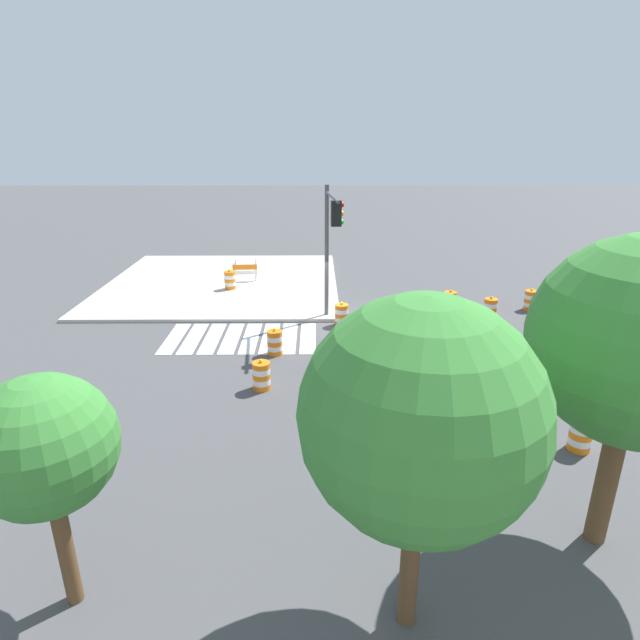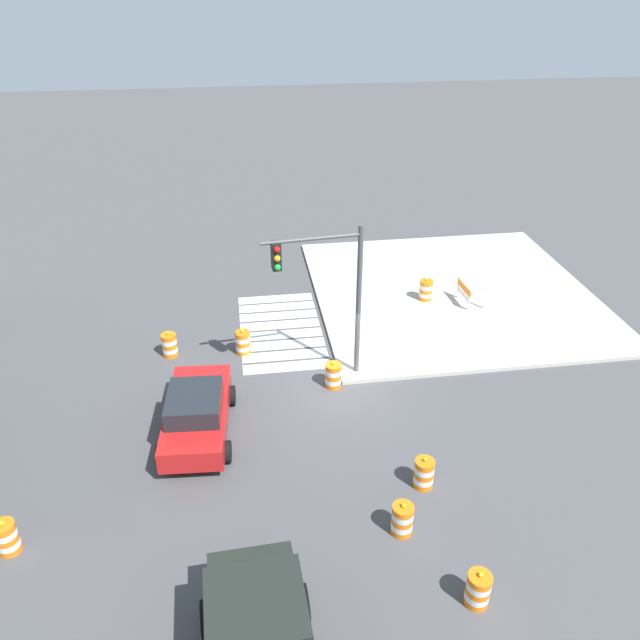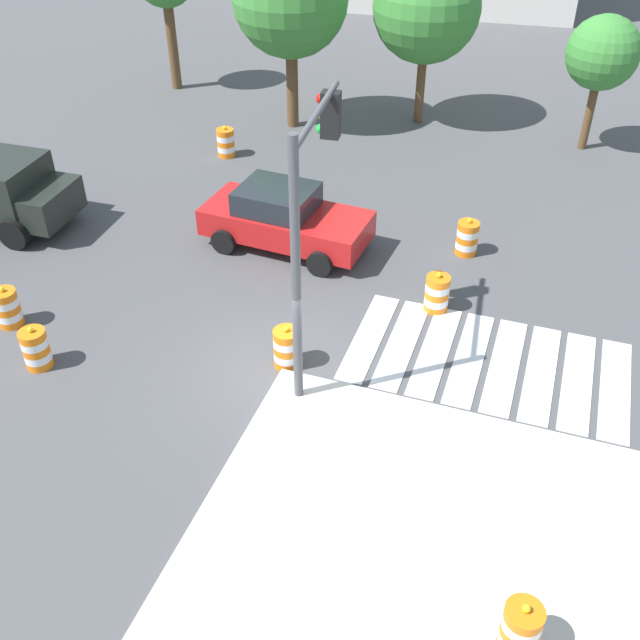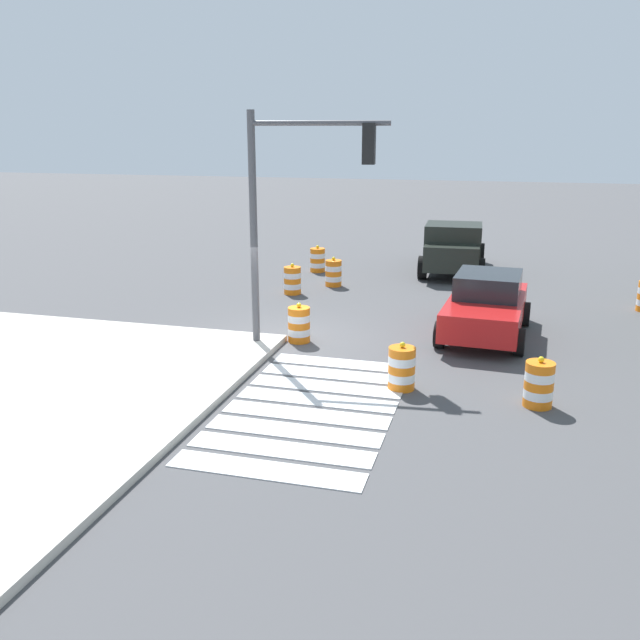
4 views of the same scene
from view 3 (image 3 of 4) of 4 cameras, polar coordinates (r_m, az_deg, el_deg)
name	(u,v)px [view 3 (image 3 of 4)]	position (r m, az deg, el deg)	size (l,w,h in m)	color
ground_plane	(282,374)	(15.67, -2.92, -4.15)	(120.00, 120.00, 0.00)	#474749
crosswalk_stripes	(487,362)	(16.34, 12.65, -3.12)	(5.85, 3.20, 0.02)	silver
sports_car	(284,218)	(19.46, -2.76, 7.82)	(4.42, 2.36, 1.63)	red
traffic_barrel_near_corner	(437,293)	(17.40, 8.94, 2.04)	(0.56, 0.56, 1.02)	orange
traffic_barrel_crosswalk_end	(7,308)	(18.14, -22.82, 0.86)	(0.56, 0.56, 1.02)	orange
traffic_barrel_median_near	(467,238)	(19.64, 11.20, 6.19)	(0.56, 0.56, 1.02)	orange
traffic_barrel_median_far	(36,349)	(16.68, -20.93, -2.06)	(0.56, 0.56, 1.02)	orange
traffic_barrel_far_curb	(287,348)	(15.61, -2.57, -2.15)	(0.56, 0.56, 1.02)	orange
traffic_barrel_opposite_curb	(226,143)	(24.76, -7.22, 13.33)	(0.56, 0.56, 1.02)	orange
traffic_barrel_on_sidewalk	(520,629)	(11.61, 15.09, -21.87)	(0.56, 0.56, 1.02)	orange
traffic_light_pole	(310,200)	(13.70, -0.74, 9.20)	(0.65, 3.28, 5.50)	#4C4C51
street_tree_streetside_mid	(603,54)	(25.73, 20.84, 18.52)	(2.25, 2.25, 4.24)	brown
street_tree_corner_lot	(427,8)	(26.42, 8.18, 22.58)	(3.54, 3.54, 5.63)	brown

